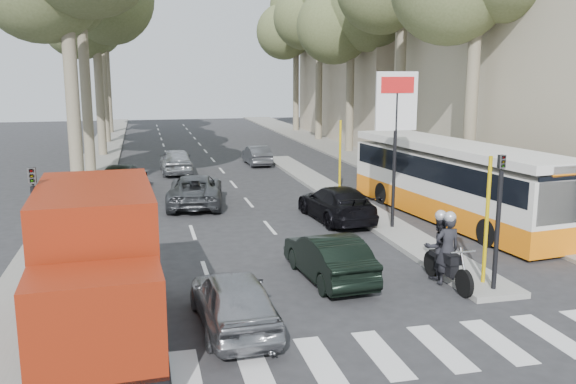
# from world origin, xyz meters

# --- Properties ---
(ground) EXTENTS (120.00, 120.00, 0.00)m
(ground) POSITION_xyz_m (0.00, 0.00, 0.00)
(ground) COLOR #28282B
(ground) RESTS_ON ground
(sidewalk_right) EXTENTS (3.20, 70.00, 0.12)m
(sidewalk_right) POSITION_xyz_m (8.60, 25.00, 0.06)
(sidewalk_right) COLOR gray
(sidewalk_right) RESTS_ON ground
(median_left) EXTENTS (2.40, 64.00, 0.12)m
(median_left) POSITION_xyz_m (-8.00, 28.00, 0.06)
(median_left) COLOR gray
(median_left) RESTS_ON ground
(traffic_island) EXTENTS (1.50, 26.00, 0.16)m
(traffic_island) POSITION_xyz_m (3.25, 11.00, 0.08)
(traffic_island) COLOR gray
(traffic_island) RESTS_ON ground
(building_near) EXTENTS (11.00, 18.00, 18.00)m
(building_near) POSITION_xyz_m (15.50, 12.00, 9.00)
(building_near) COLOR #B1A88C
(building_near) RESTS_ON ground
(building_far) EXTENTS (11.00, 20.00, 16.00)m
(building_far) POSITION_xyz_m (15.50, 34.00, 8.00)
(building_far) COLOR #B7A88E
(building_far) RESTS_ON ground
(billboard) EXTENTS (1.50, 12.10, 5.60)m
(billboard) POSITION_xyz_m (3.25, 5.00, 3.70)
(billboard) COLOR yellow
(billboard) RESTS_ON ground
(traffic_light_island) EXTENTS (0.16, 0.41, 3.60)m
(traffic_light_island) POSITION_xyz_m (3.25, -1.50, 2.49)
(traffic_light_island) COLOR black
(traffic_light_island) RESTS_ON ground
(traffic_light_left) EXTENTS (0.16, 0.41, 3.60)m
(traffic_light_left) POSITION_xyz_m (-7.60, -1.00, 2.49)
(traffic_light_left) COLOR black
(traffic_light_left) RESTS_ON ground
(tree_l_c) EXTENTS (7.40, 7.20, 13.71)m
(tree_l_c) POSITION_xyz_m (-7.77, 28.11, 10.04)
(tree_l_c) COLOR #6B604C
(tree_l_c) RESTS_ON ground
(tree_l_e) EXTENTS (7.40, 7.20, 14.49)m
(tree_l_e) POSITION_xyz_m (-7.97, 44.11, 10.73)
(tree_l_e) COLOR #6B604C
(tree_l_e) RESTS_ON ground
(tree_r_c) EXTENTS (7.40, 7.20, 13.32)m
(tree_r_c) POSITION_xyz_m (9.03, 26.11, 9.69)
(tree_r_c) COLOR #6B604C
(tree_r_c) RESTS_ON ground
(tree_r_d) EXTENTS (7.40, 7.20, 14.88)m
(tree_r_d) POSITION_xyz_m (9.13, 34.11, 11.07)
(tree_r_d) COLOR #6B604C
(tree_r_d) RESTS_ON ground
(tree_r_e) EXTENTS (7.40, 7.20, 14.10)m
(tree_r_e) POSITION_xyz_m (9.23, 42.11, 10.38)
(tree_r_e) COLOR #6B604C
(tree_r_e) RESTS_ON ground
(silver_hatchback) EXTENTS (1.75, 3.96, 1.33)m
(silver_hatchback) POSITION_xyz_m (-3.50, -2.00, 0.66)
(silver_hatchback) COLOR #95979C
(silver_hatchback) RESTS_ON ground
(dark_hatchback) EXTENTS (1.67, 4.00, 1.29)m
(dark_hatchback) POSITION_xyz_m (-0.50, 0.60, 0.64)
(dark_hatchback) COLOR black
(dark_hatchback) RESTS_ON ground
(queue_car_a) EXTENTS (2.78, 5.00, 1.32)m
(queue_car_a) POSITION_xyz_m (-3.19, 10.94, 0.66)
(queue_car_a) COLOR #46494D
(queue_car_a) RESTS_ON ground
(queue_car_b) EXTENTS (2.21, 4.71, 1.33)m
(queue_car_b) POSITION_xyz_m (1.80, 7.00, 0.66)
(queue_car_b) COLOR black
(queue_car_b) RESTS_ON ground
(queue_car_c) EXTENTS (1.75, 4.20, 1.42)m
(queue_car_c) POSITION_xyz_m (-3.50, 19.61, 0.71)
(queue_car_c) COLOR #A6AAAE
(queue_car_c) RESTS_ON ground
(queue_car_d) EXTENTS (1.34, 3.60, 1.18)m
(queue_car_d) POSITION_xyz_m (1.49, 21.72, 0.59)
(queue_car_d) COLOR #4F5157
(queue_car_d) RESTS_ON ground
(queue_car_e) EXTENTS (2.51, 4.93, 1.37)m
(queue_car_e) POSITION_xyz_m (-6.30, 14.47, 0.69)
(queue_car_e) COLOR black
(queue_car_e) RESTS_ON ground
(red_truck) EXTENTS (2.59, 6.16, 3.23)m
(red_truck) POSITION_xyz_m (-6.31, -2.05, 1.71)
(red_truck) COLOR black
(red_truck) RESTS_ON ground
(city_bus) EXTENTS (3.78, 11.47, 2.97)m
(city_bus) POSITION_xyz_m (6.20, 6.19, 1.56)
(city_bus) COLOR orange
(city_bus) RESTS_ON ground
(motorcycle) EXTENTS (0.87, 2.39, 2.03)m
(motorcycle) POSITION_xyz_m (2.39, -0.39, 0.92)
(motorcycle) COLOR black
(motorcycle) RESTS_ON ground
(pedestrian_near) EXTENTS (0.72, 1.00, 1.54)m
(pedestrian_near) POSITION_xyz_m (9.36, 11.41, 0.89)
(pedestrian_near) COLOR #392F46
(pedestrian_near) RESTS_ON sidewalk_right
(pedestrian_far) EXTENTS (1.11, 1.00, 1.61)m
(pedestrian_far) POSITION_xyz_m (9.39, 10.03, 0.92)
(pedestrian_far) COLOR #685C4E
(pedestrian_far) RESTS_ON sidewalk_right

